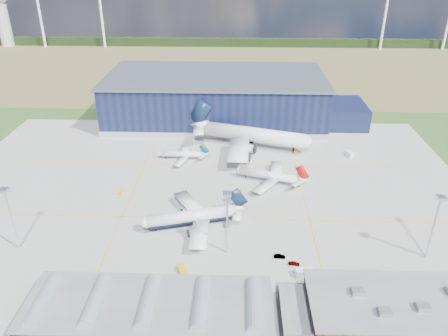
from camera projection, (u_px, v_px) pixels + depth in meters
ground at (204, 204)px, 171.57m from camera, size 600.00×600.00×0.00m
apron at (206, 191)px, 180.45m from camera, size 220.00×160.00×0.08m
farmland at (223, 66)px, 367.23m from camera, size 600.00×220.00×0.01m
treeline at (226, 42)px, 436.56m from camera, size 600.00×8.00×8.00m
horizon_dressing at (30, 10)px, 423.61m from camera, size 440.20×18.00×70.00m
hangar at (221, 100)px, 250.50m from camera, size 145.00×62.00×26.10m
ops_building at (395, 313)px, 114.34m from camera, size 46.00×23.00×10.90m
glass_concourse at (163, 311)px, 116.72m from camera, size 78.00×23.00×8.60m
light_mast_west at (9, 209)px, 139.67m from camera, size 2.60×2.60×23.00m
light_mast_center at (227, 213)px, 137.54m from camera, size 2.60×2.60×23.00m
light_mast_east at (436, 217)px, 135.57m from camera, size 2.60×2.60×23.00m
airliner_navy at (190, 211)px, 155.24m from camera, size 49.33×48.72×13.10m
airliner_red at (269, 171)px, 185.02m from camera, size 41.08×40.64×10.57m
airliner_widebody at (254, 127)px, 214.99m from camera, size 81.84×80.92×21.31m
airliner_regional at (181, 151)px, 205.71m from camera, size 25.77×25.24×8.11m
gse_tug_a at (182, 269)px, 135.87m from camera, size 3.75×4.60×1.66m
gse_tug_b at (121, 193)px, 178.34m from camera, size 2.62×3.11×1.14m
gse_van_a at (304, 273)px, 133.87m from camera, size 5.98×3.52×2.44m
gse_van_b at (350, 154)px, 209.85m from camera, size 3.77×5.61×2.36m
gse_tug_c at (294, 150)px, 215.19m from camera, size 1.95×3.01×1.28m
gse_van_c at (260, 284)px, 129.51m from camera, size 5.37×3.87×2.33m
car_a at (294, 263)px, 138.73m from camera, size 3.79×1.90×1.24m
car_b at (280, 256)px, 141.87m from camera, size 3.78×1.50×1.22m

